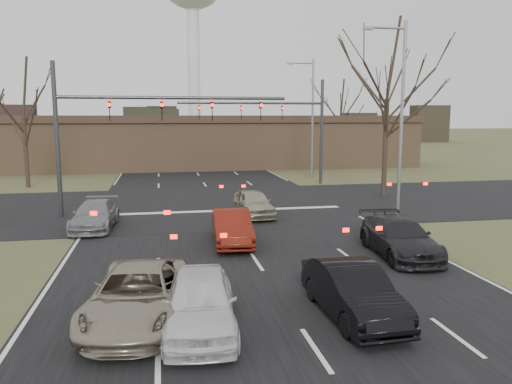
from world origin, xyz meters
The scene contains 18 objects.
ground centered at (0.00, 0.00, 0.00)m, with size 360.00×360.00×0.00m, color #454F2A.
road_main centered at (0.00, 60.00, 0.01)m, with size 14.00×300.00×0.02m, color black.
road_cross centered at (0.00, 15.00, 0.01)m, with size 200.00×14.00×0.02m, color black.
building centered at (2.00, 38.00, 2.67)m, with size 42.40×10.40×5.30m.
mast_arm_near centered at (-5.23, 13.00, 5.07)m, with size 12.12×0.24×8.00m.
mast_arm_far centered at (6.18, 23.00, 5.02)m, with size 11.12×0.24×8.00m.
streetlight_right_near centered at (8.82, 10.00, 5.59)m, with size 2.34×0.25×10.00m.
streetlight_right_far centered at (9.32, 27.00, 5.59)m, with size 2.34×0.25×10.00m.
tree_right_near centered at (11.00, 16.00, 8.90)m, with size 6.90×6.90×11.50m.
tree_left_far centered at (-13.00, 25.00, 7.34)m, with size 5.70×5.70×9.50m.
tree_right_far centered at (15.00, 35.00, 6.96)m, with size 5.40×5.40×9.00m.
car_silver_suv centered at (-4.00, -1.56, 0.71)m, with size 2.34×5.08×1.41m, color gray.
car_white_sedan centered at (-2.47, -2.39, 0.74)m, with size 1.74×4.33×1.47m, color silver.
car_black_hatch centered at (1.53, -2.32, 0.70)m, with size 1.49×4.26×1.40m, color black.
car_charcoal_sedan centered at (5.49, 2.87, 0.70)m, with size 1.97×4.84×1.40m, color black.
car_grey_ahead centered at (-6.41, 9.84, 0.65)m, with size 1.82×4.47×1.30m, color gray.
car_red_ahead centered at (-0.50, 5.82, 0.70)m, with size 1.49×4.27×1.41m, color maroon.
car_silver_ahead centered at (1.44, 11.31, 0.70)m, with size 1.65×4.10×1.40m, color #A49E84.
Camera 1 is at (-3.33, -14.14, 5.24)m, focal length 35.00 mm.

